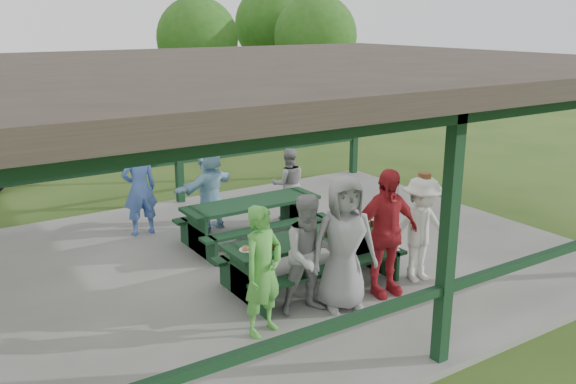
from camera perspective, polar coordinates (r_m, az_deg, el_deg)
ground at (r=10.33m, az=-1.59°, el=-6.57°), size 90.00×90.00×0.00m
concrete_slab at (r=10.31m, az=-1.59°, el=-6.31°), size 10.00×8.00×0.10m
pavilion_structure at (r=9.57m, az=-1.73°, el=11.23°), size 10.60×8.60×3.24m
picnic_table_near at (r=9.16m, az=2.10°, el=-5.71°), size 2.64×1.39×0.75m
picnic_table_far at (r=10.82m, az=-3.38°, el=-2.29°), size 2.46×1.39×0.75m
table_setting at (r=9.16m, az=2.86°, el=-3.67°), size 2.31×0.45×0.10m
contestant_green at (r=7.62m, az=-2.35°, el=-7.38°), size 0.70×0.56×1.68m
contestant_grey_left at (r=8.15m, az=2.09°, el=-5.88°), size 0.92×0.78×1.66m
contestant_grey_mid at (r=8.27m, az=5.25°, el=-4.80°), size 1.05×0.84×1.87m
contestant_red at (r=8.75m, az=9.09°, el=-3.78°), size 1.13×0.56×1.87m
contestant_white_fedora at (r=9.33m, az=12.36°, el=-3.41°), size 1.12×0.72×1.69m
spectator_lblue at (r=11.43m, az=-7.36°, el=0.39°), size 1.57×1.05×1.63m
spectator_blue at (r=11.39m, az=-13.73°, el=0.33°), size 0.64×0.43×1.75m
spectator_grey at (r=11.99m, az=0.03°, el=0.77°), size 0.84×0.75×1.42m
pickup_truck at (r=19.97m, az=-6.08°, el=6.81°), size 5.84×2.79×1.61m
tree_mid at (r=23.67m, az=-8.47°, el=14.01°), size 3.04×3.04×4.75m
tree_right at (r=23.55m, az=2.60°, el=14.32°), size 3.10×3.10×4.85m
tree_far_right at (r=26.85m, az=-1.16°, el=15.36°), size 3.47×3.47×5.41m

